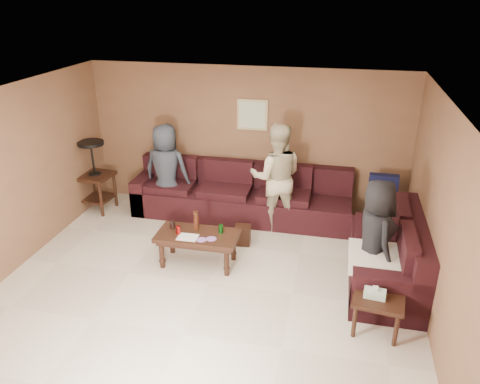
{
  "coord_description": "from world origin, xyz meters",
  "views": [
    {
      "loc": [
        1.56,
        -5.06,
        3.67
      ],
      "look_at": [
        0.25,
        0.85,
        1.0
      ],
      "focal_mm": 35.0,
      "sensor_mm": 36.0,
      "label": 1
    }
  ],
  "objects": [
    {
      "name": "waste_bin",
      "position": [
        0.22,
        1.15,
        0.14
      ],
      "size": [
        0.26,
        0.26,
        0.29
      ],
      "primitive_type": "cube",
      "rotation": [
        0.0,
        0.0,
        0.11
      ],
      "color": "#321A10",
      "rests_on": "ground"
    },
    {
      "name": "person_middle",
      "position": [
        0.63,
        1.81,
        0.88
      ],
      "size": [
        0.95,
        0.79,
        1.76
      ],
      "primitive_type": "imported",
      "rotation": [
        0.0,
        0.0,
        3.3
      ],
      "color": "#C5B992",
      "rests_on": "ground"
    },
    {
      "name": "end_table_left",
      "position": [
        -2.55,
        1.78,
        0.66
      ],
      "size": [
        0.61,
        0.61,
        1.27
      ],
      "rotation": [
        0.0,
        0.0,
        -0.1
      ],
      "color": "#321A10",
      "rests_on": "ground"
    },
    {
      "name": "coffee_table",
      "position": [
        -0.28,
        0.45,
        0.41
      ],
      "size": [
        1.15,
        0.58,
        0.76
      ],
      "rotation": [
        0.0,
        0.0,
        0.01
      ],
      "color": "#321A10",
      "rests_on": "ground"
    },
    {
      "name": "sectional_sofa",
      "position": [
        0.81,
        1.52,
        0.33
      ],
      "size": [
        4.65,
        2.9,
        0.97
      ],
      "color": "black",
      "rests_on": "ground"
    },
    {
      "name": "person_left",
      "position": [
        -1.26,
        1.89,
        0.81
      ],
      "size": [
        0.8,
        0.53,
        1.61
      ],
      "primitive_type": "imported",
      "rotation": [
        0.0,
        0.0,
        3.12
      ],
      "color": "#2C333E",
      "rests_on": "ground"
    },
    {
      "name": "side_table_right",
      "position": [
        2.14,
        -0.51,
        0.4
      ],
      "size": [
        0.61,
        0.52,
        0.61
      ],
      "rotation": [
        0.0,
        0.0,
        -0.12
      ],
      "color": "#321A10",
      "rests_on": "ground"
    },
    {
      "name": "wall_art",
      "position": [
        0.1,
        2.48,
        1.7
      ],
      "size": [
        0.52,
        0.04,
        0.52
      ],
      "color": "tan",
      "rests_on": "ground"
    },
    {
      "name": "room",
      "position": [
        0.0,
        0.0,
        1.66
      ],
      "size": [
        5.6,
        5.5,
        2.5
      ],
      "color": "beige",
      "rests_on": "ground"
    },
    {
      "name": "person_right",
      "position": [
        2.11,
        0.36,
        0.77
      ],
      "size": [
        0.72,
        0.87,
        1.53
      ],
      "primitive_type": "imported",
      "rotation": [
        0.0,
        0.0,
        1.93
      ],
      "color": "black",
      "rests_on": "ground"
    }
  ]
}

